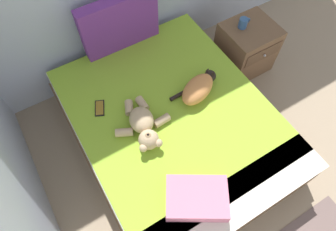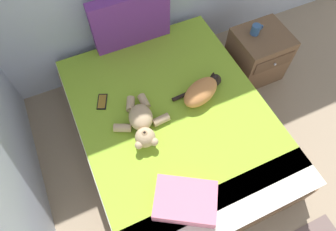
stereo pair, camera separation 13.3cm
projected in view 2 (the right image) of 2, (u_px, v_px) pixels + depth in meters
bed at (173, 128)px, 2.50m from camera, size 1.50×1.90×0.45m
patterned_cushion at (131, 20)px, 2.51m from camera, size 0.69×0.11×0.48m
cat at (202, 91)px, 2.33m from camera, size 0.44×0.31×0.15m
teddy_bear at (142, 123)px, 2.18m from camera, size 0.43×0.50×0.16m
cell_phone at (102, 102)px, 2.36m from camera, size 0.13×0.16×0.01m
throw_pillow at (185, 201)px, 1.90m from camera, size 0.49×0.45×0.11m
nightstand at (257, 55)px, 2.88m from camera, size 0.48×0.47×0.51m
mug at (256, 29)px, 2.63m from camera, size 0.12×0.08×0.09m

